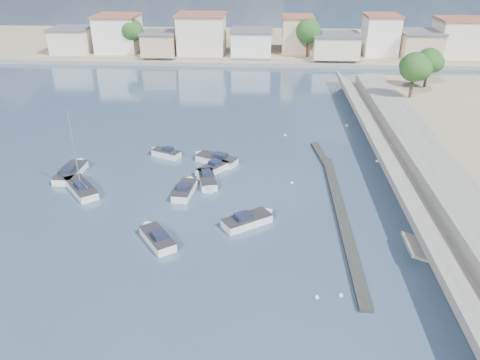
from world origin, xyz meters
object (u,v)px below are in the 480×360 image
(motorboat_b, at_px, (185,190))
(sailboat, at_px, (80,187))
(motorboat_g, at_px, (207,181))
(motorboat_h, at_px, (249,220))
(motorboat_e, at_px, (72,172))
(motorboat_d, at_px, (211,170))
(motorboat_a, at_px, (156,238))
(motorboat_c, at_px, (215,159))
(motorboat_f, at_px, (165,153))

(motorboat_b, relative_size, sailboat, 0.53)
(motorboat_g, relative_size, motorboat_h, 1.00)
(motorboat_e, relative_size, motorboat_h, 1.22)
(motorboat_d, bearing_deg, motorboat_b, -113.41)
(motorboat_b, distance_m, motorboat_e, 13.90)
(motorboat_d, distance_m, motorboat_h, 11.64)
(motorboat_a, bearing_deg, motorboat_b, 83.25)
(motorboat_b, bearing_deg, motorboat_h, -39.16)
(motorboat_e, bearing_deg, motorboat_b, -14.62)
(motorboat_a, height_order, motorboat_g, same)
(motorboat_c, xyz_separation_m, motorboat_e, (-15.75, -4.31, -0.00))
(motorboat_c, height_order, motorboat_f, same)
(motorboat_a, bearing_deg, motorboat_e, 134.77)
(motorboat_a, xyz_separation_m, motorboat_h, (7.98, 3.34, -0.00))
(motorboat_a, height_order, motorboat_h, same)
(motorboat_b, relative_size, motorboat_e, 0.81)
(motorboat_d, bearing_deg, motorboat_a, -102.99)
(motorboat_f, bearing_deg, motorboat_h, -53.73)
(motorboat_b, distance_m, motorboat_d, 5.43)
(motorboat_d, bearing_deg, motorboat_g, -91.51)
(motorboat_c, xyz_separation_m, motorboat_g, (-0.22, -5.69, 0.00))
(motorboat_c, height_order, motorboat_g, same)
(motorboat_e, bearing_deg, motorboat_g, -5.07)
(motorboat_a, height_order, sailboat, sailboat)
(motorboat_h, height_order, sailboat, sailboat)
(motorboat_d, distance_m, motorboat_f, 7.49)
(motorboat_a, bearing_deg, motorboat_h, 22.70)
(motorboat_g, bearing_deg, motorboat_e, 174.93)
(motorboat_d, relative_size, motorboat_e, 0.71)
(motorboat_d, xyz_separation_m, sailboat, (-13.28, -5.14, 0.04))
(motorboat_a, bearing_deg, motorboat_c, 78.67)
(motorboat_b, bearing_deg, motorboat_c, 73.58)
(motorboat_a, distance_m, sailboat, 13.38)
(motorboat_f, bearing_deg, motorboat_d, -34.67)
(motorboat_e, distance_m, motorboat_f, 11.05)
(motorboat_g, bearing_deg, sailboat, -170.17)
(motorboat_g, distance_m, motorboat_h, 9.15)
(motorboat_g, xyz_separation_m, motorboat_h, (4.84, -7.77, -0.00))
(motorboat_f, distance_m, sailboat, 11.79)
(motorboat_e, height_order, motorboat_g, same)
(motorboat_d, bearing_deg, motorboat_c, 87.08)
(motorboat_c, distance_m, motorboat_d, 2.84)
(motorboat_f, bearing_deg, motorboat_g, -49.47)
(motorboat_f, relative_size, motorboat_h, 0.81)
(motorboat_a, relative_size, motorboat_c, 0.83)
(motorboat_a, relative_size, motorboat_h, 0.93)
(motorboat_g, bearing_deg, motorboat_h, -58.08)
(motorboat_d, xyz_separation_m, motorboat_h, (4.76, -10.62, 0.00))
(motorboat_e, height_order, sailboat, sailboat)
(sailboat, bearing_deg, motorboat_a, -41.25)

